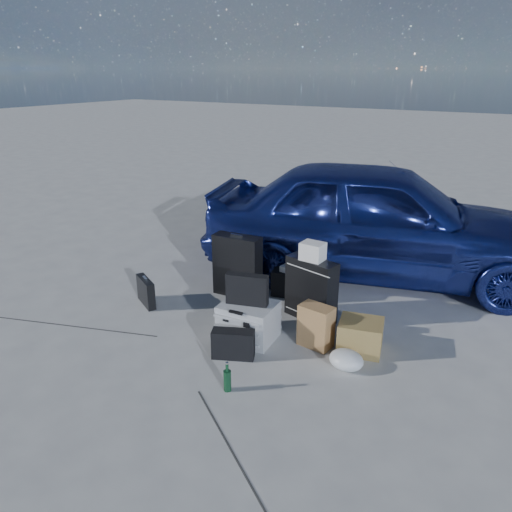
{
  "coord_description": "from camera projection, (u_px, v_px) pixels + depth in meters",
  "views": [
    {
      "loc": [
        2.43,
        -3.46,
        2.5
      ],
      "look_at": [
        -0.16,
        0.85,
        0.61
      ],
      "focal_mm": 35.0,
      "sensor_mm": 36.0,
      "label": 1
    }
  ],
  "objects": [
    {
      "name": "ground",
      "position": [
        225.0,
        344.0,
        4.83
      ],
      "size": [
        60.0,
        60.0,
        0.0
      ],
      "primitive_type": "plane",
      "color": "#ADACA8",
      "rests_on": "ground"
    },
    {
      "name": "car",
      "position": [
        379.0,
        219.0,
        6.23
      ],
      "size": [
        4.63,
        2.82,
        1.47
      ],
      "primitive_type": "imported",
      "rotation": [
        0.0,
        0.0,
        1.84
      ],
      "color": "navy",
      "rests_on": "ground"
    },
    {
      "name": "pelican_case",
      "position": [
        249.0,
        321.0,
        4.88
      ],
      "size": [
        0.55,
        0.46,
        0.37
      ],
      "primitive_type": "cube",
      "rotation": [
        0.0,
        0.0,
        0.09
      ],
      "color": "#989A9D",
      "rests_on": "ground"
    },
    {
      "name": "laptop_bag",
      "position": [
        247.0,
        289.0,
        4.76
      ],
      "size": [
        0.42,
        0.21,
        0.3
      ],
      "primitive_type": "cube",
      "rotation": [
        0.0,
        0.0,
        0.28
      ],
      "color": "black",
      "rests_on": "pelican_case"
    },
    {
      "name": "briefcase",
      "position": [
        146.0,
        292.0,
        5.6
      ],
      "size": [
        0.39,
        0.27,
        0.31
      ],
      "primitive_type": "cube",
      "rotation": [
        0.0,
        0.0,
        -0.51
      ],
      "color": "black",
      "rests_on": "ground"
    },
    {
      "name": "suitcase_left",
      "position": [
        237.0,
        266.0,
        5.77
      ],
      "size": [
        0.57,
        0.23,
        0.72
      ],
      "primitive_type": "cube",
      "rotation": [
        0.0,
        0.0,
        0.06
      ],
      "color": "black",
      "rests_on": "ground"
    },
    {
      "name": "suitcase_right",
      "position": [
        311.0,
        289.0,
        5.22
      ],
      "size": [
        0.59,
        0.33,
        0.67
      ],
      "primitive_type": "cube",
      "rotation": [
        0.0,
        0.0,
        -0.25
      ],
      "color": "black",
      "rests_on": "ground"
    },
    {
      "name": "white_carton",
      "position": [
        313.0,
        251.0,
        5.07
      ],
      "size": [
        0.24,
        0.2,
        0.18
      ],
      "primitive_type": "cube",
      "rotation": [
        0.0,
        0.0,
        -0.05
      ],
      "color": "silver",
      "rests_on": "suitcase_right"
    },
    {
      "name": "duffel_bag",
      "position": [
        299.0,
        284.0,
        5.81
      ],
      "size": [
        0.65,
        0.38,
        0.3
      ],
      "primitive_type": "cube",
      "rotation": [
        0.0,
        0.0,
        0.22
      ],
      "color": "black",
      "rests_on": "ground"
    },
    {
      "name": "flat_box_white",
      "position": [
        300.0,
        269.0,
        5.74
      ],
      "size": [
        0.41,
        0.33,
        0.07
      ],
      "primitive_type": "cube",
      "rotation": [
        0.0,
        0.0,
        -0.11
      ],
      "color": "silver",
      "rests_on": "duffel_bag"
    },
    {
      "name": "flat_box_black",
      "position": [
        301.0,
        264.0,
        5.73
      ],
      "size": [
        0.27,
        0.19,
        0.06
      ],
      "primitive_type": "cube",
      "rotation": [
        0.0,
        0.0,
        -0.01
      ],
      "color": "black",
      "rests_on": "flat_box_white"
    },
    {
      "name": "kraft_bag",
      "position": [
        316.0,
        326.0,
        4.74
      ],
      "size": [
        0.34,
        0.23,
        0.42
      ],
      "primitive_type": "cube",
      "rotation": [
        0.0,
        0.0,
        -0.13
      ],
      "color": "olive",
      "rests_on": "ground"
    },
    {
      "name": "cardboard_box",
      "position": [
        360.0,
        336.0,
        4.68
      ],
      "size": [
        0.47,
        0.43,
        0.3
      ],
      "primitive_type": "cube",
      "rotation": [
        0.0,
        0.0,
        0.23
      ],
      "color": "olive",
      "rests_on": "ground"
    },
    {
      "name": "plastic_bag",
      "position": [
        346.0,
        360.0,
        4.41
      ],
      "size": [
        0.35,
        0.31,
        0.17
      ],
      "primitive_type": "ellipsoid",
      "rotation": [
        0.0,
        0.0,
        -0.16
      ],
      "color": "silver",
      "rests_on": "ground"
    },
    {
      "name": "messenger_bag",
      "position": [
        233.0,
        344.0,
        4.57
      ],
      "size": [
        0.41,
        0.29,
        0.27
      ],
      "primitive_type": "cube",
      "rotation": [
        0.0,
        0.0,
        0.42
      ],
      "color": "black",
      "rests_on": "ground"
    },
    {
      "name": "green_bottle",
      "position": [
        227.0,
        377.0,
        4.09
      ],
      "size": [
        0.09,
        0.09,
        0.26
      ],
      "primitive_type": "cylinder",
      "rotation": [
        0.0,
        0.0,
        -0.43
      ],
      "color": "#0E321A",
      "rests_on": "ground"
    }
  ]
}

